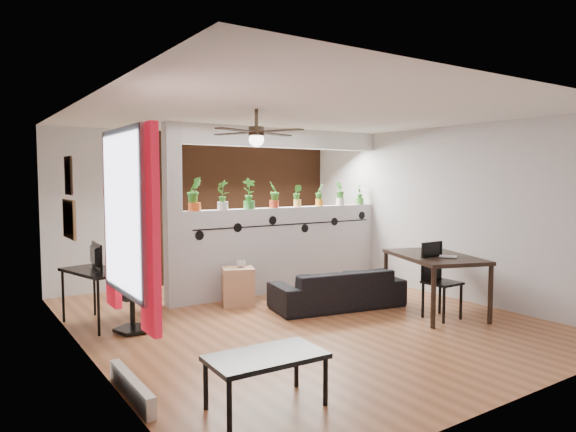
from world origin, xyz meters
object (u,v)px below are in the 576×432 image
(ceiling_fan, at_px, (256,134))
(office_chair, at_px, (130,298))
(potted_plant_2, at_px, (249,192))
(potted_plant_5, at_px, (319,194))
(potted_plant_3, at_px, (274,194))
(potted_plant_7, at_px, (360,192))
(cube_shelf, at_px, (238,286))
(coffee_table, at_px, (266,360))
(folding_chair, at_px, (437,273))
(cup, at_px, (241,264))
(potted_plant_0, at_px, (194,193))
(potted_plant_1, at_px, (223,194))
(potted_plant_6, at_px, (340,193))
(potted_plant_4, at_px, (297,195))
(dining_table, at_px, (434,261))
(computer_desk, at_px, (96,275))
(sofa, at_px, (337,289))

(ceiling_fan, distance_m, office_chair, 2.45)
(potted_plant_2, xyz_separation_m, potted_plant_5, (1.35, 0.00, -0.05))
(potted_plant_3, relative_size, potted_plant_7, 1.04)
(cube_shelf, relative_size, coffee_table, 0.57)
(potted_plant_7, distance_m, folding_chair, 2.77)
(potted_plant_3, bearing_deg, office_chair, -162.00)
(potted_plant_3, xyz_separation_m, cup, (-0.84, -0.43, -0.98))
(potted_plant_0, bearing_deg, potted_plant_1, -0.00)
(potted_plant_5, distance_m, potted_plant_6, 0.45)
(potted_plant_4, distance_m, folding_chair, 2.68)
(potted_plant_1, relative_size, potted_plant_7, 1.11)
(ceiling_fan, xyz_separation_m, dining_table, (2.51, -0.46, -1.61))
(potted_plant_5, relative_size, computer_desk, 0.35)
(potted_plant_0, height_order, folding_chair, potted_plant_0)
(potted_plant_3, distance_m, computer_desk, 3.00)
(potted_plant_0, bearing_deg, potted_plant_6, -0.00)
(potted_plant_6, relative_size, cup, 3.25)
(potted_plant_1, xyz_separation_m, potted_plant_4, (1.35, 0.00, -0.04))
(ceiling_fan, bearing_deg, cup, 68.63)
(potted_plant_2, height_order, sofa, potted_plant_2)
(sofa, height_order, cube_shelf, cube_shelf)
(potted_plant_5, relative_size, potted_plant_7, 0.93)
(ceiling_fan, distance_m, potted_plant_7, 3.73)
(cube_shelf, xyz_separation_m, cup, (0.05, 0.00, 0.32))
(ceiling_fan, bearing_deg, folding_chair, -15.53)
(potted_plant_3, bearing_deg, folding_chair, -68.56)
(computer_desk, xyz_separation_m, coffee_table, (0.55, -3.13, -0.24))
(potted_plant_0, relative_size, cup, 3.82)
(cube_shelf, distance_m, dining_table, 2.76)
(potted_plant_1, bearing_deg, coffee_table, -111.58)
(potted_plant_3, xyz_separation_m, potted_plant_6, (1.35, -0.00, -0.00))
(ceiling_fan, xyz_separation_m, potted_plant_7, (3.18, 1.80, -0.75))
(potted_plant_6, bearing_deg, potted_plant_5, 180.00)
(potted_plant_4, xyz_separation_m, potted_plant_7, (1.35, 0.00, 0.02))
(potted_plant_3, distance_m, potted_plant_4, 0.45)
(potted_plant_4, xyz_separation_m, cup, (-1.29, -0.43, -0.95))
(potted_plant_3, bearing_deg, coffee_table, -123.25)
(coffee_table, bearing_deg, potted_plant_2, 62.27)
(sofa, relative_size, dining_table, 1.07)
(potted_plant_3, height_order, cube_shelf, potted_plant_3)
(potted_plant_6, distance_m, folding_chair, 2.67)
(cube_shelf, xyz_separation_m, coffee_table, (-1.39, -3.04, 0.12))
(potted_plant_5, xyz_separation_m, potted_plant_6, (0.45, 0.00, 0.02))
(ceiling_fan, distance_m, potted_plant_1, 2.00)
(potted_plant_0, xyz_separation_m, office_chair, (-1.20, -0.83, -1.20))
(potted_plant_5, bearing_deg, potted_plant_3, 180.00)
(potted_plant_5, distance_m, folding_chair, 2.63)
(ceiling_fan, distance_m, cup, 2.26)
(potted_plant_3, xyz_separation_m, cube_shelf, (-0.89, -0.43, -1.30))
(computer_desk, bearing_deg, potted_plant_3, 6.86)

